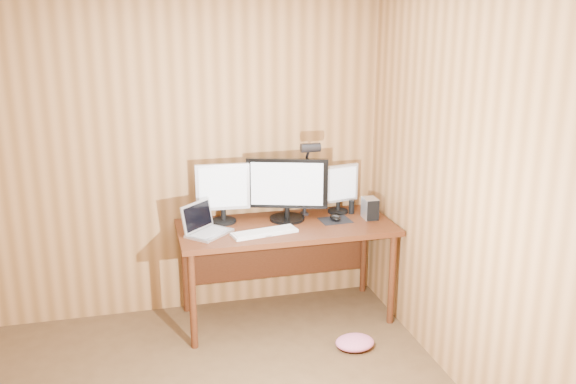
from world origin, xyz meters
name	(u,v)px	position (x,y,z in m)	size (l,w,h in m)	color
room_shell	(171,252)	(0.00, 0.00, 1.25)	(4.00, 4.00, 4.00)	#53391F
desk	(284,237)	(0.93, 1.70, 0.63)	(1.60, 0.70, 0.75)	#4A210F
monitor_center	(287,188)	(0.97, 1.75, 1.00)	(0.60, 0.27, 0.48)	black
monitor_left	(223,191)	(0.49, 1.81, 0.99)	(0.40, 0.19, 0.45)	black
monitor_right	(339,188)	(1.40, 1.83, 0.95)	(0.34, 0.16, 0.38)	black
laptop	(204,226)	(0.32, 1.60, 0.81)	(0.39, 0.38, 0.22)	silver
keyboard	(264,232)	(0.73, 1.48, 0.76)	(0.49, 0.23, 0.02)	white
mousepad	(335,220)	(1.32, 1.64, 0.75)	(0.23, 0.19, 0.00)	black
mouse	(335,218)	(1.32, 1.64, 0.77)	(0.07, 0.12, 0.04)	black
hard_drive	(370,208)	(1.59, 1.63, 0.83)	(0.11, 0.15, 0.16)	silver
phone	(266,234)	(0.74, 1.45, 0.76)	(0.06, 0.10, 0.01)	silver
speaker	(352,207)	(1.50, 1.77, 0.80)	(0.04, 0.04, 0.11)	black
desk_lamp	(308,168)	(1.13, 1.76, 1.14)	(0.15, 0.21, 0.64)	black
fabric_pile	(355,343)	(1.28, 1.05, 0.04)	(0.28, 0.23, 0.09)	#D8688D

